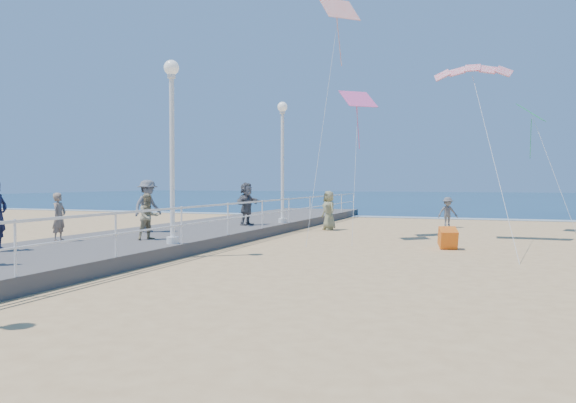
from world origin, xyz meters
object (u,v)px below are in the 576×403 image
(spectator_6, at_px, (59,217))
(lamp_post_mid, at_px, (172,132))
(lamp_post_far, at_px, (282,149))
(beach_walker_a, at_px, (448,212))
(spectator_2, at_px, (148,206))
(beach_walker_c, at_px, (329,210))
(box_kite, at_px, (448,240))
(spectator_1, at_px, (149,217))
(spectator_5, at_px, (247,204))

(spectator_6, bearing_deg, lamp_post_mid, -89.47)
(lamp_post_far, bearing_deg, beach_walker_a, 36.04)
(spectator_2, xyz_separation_m, beach_walker_c, (4.57, 7.60, -0.44))
(beach_walker_a, distance_m, box_kite, 9.08)
(beach_walker_c, bearing_deg, beach_walker_a, 76.72)
(lamp_post_mid, relative_size, beach_walker_a, 3.61)
(lamp_post_far, distance_m, spectator_1, 8.77)
(spectator_6, xyz_separation_m, beach_walker_a, (10.26, 14.49, -0.40))
(beach_walker_c, bearing_deg, lamp_post_mid, -55.16)
(lamp_post_mid, relative_size, beach_walker_c, 2.97)
(spectator_2, xyz_separation_m, box_kite, (10.29, 1.81, -1.04))
(beach_walker_a, bearing_deg, lamp_post_mid, -138.64)
(lamp_post_far, bearing_deg, spectator_6, -110.39)
(spectator_5, bearing_deg, spectator_6, 171.29)
(lamp_post_mid, height_order, beach_walker_a, lamp_post_mid)
(spectator_1, bearing_deg, spectator_5, 25.41)
(lamp_post_mid, height_order, lamp_post_far, same)
(lamp_post_mid, distance_m, spectator_5, 7.60)
(lamp_post_far, height_order, spectator_6, lamp_post_far)
(lamp_post_far, height_order, beach_walker_c, lamp_post_far)
(spectator_2, bearing_deg, spectator_1, -133.54)
(beach_walker_c, relative_size, box_kite, 2.98)
(beach_walker_c, bearing_deg, spectator_1, -62.96)
(spectator_1, relative_size, beach_walker_c, 0.80)
(lamp_post_mid, xyz_separation_m, box_kite, (7.38, 4.82, -3.36))
(lamp_post_far, bearing_deg, box_kite, -29.53)
(spectator_2, height_order, beach_walker_c, spectator_2)
(lamp_post_far, height_order, box_kite, lamp_post_far)
(spectator_6, distance_m, beach_walker_a, 17.76)
(lamp_post_far, height_order, spectator_5, lamp_post_far)
(beach_walker_a, height_order, box_kite, beach_walker_a)
(spectator_6, bearing_deg, spectator_5, -28.41)
(spectator_2, distance_m, spectator_6, 3.70)
(box_kite, bearing_deg, lamp_post_mid, -162.63)
(lamp_post_far, height_order, spectator_2, lamp_post_far)
(beach_walker_a, bearing_deg, spectator_6, -148.21)
(spectator_2, bearing_deg, beach_walker_c, -19.41)
(spectator_1, height_order, spectator_2, spectator_2)
(lamp_post_mid, height_order, spectator_5, lamp_post_mid)
(lamp_post_far, distance_m, beach_walker_a, 8.76)
(spectator_5, distance_m, box_kite, 8.67)
(lamp_post_mid, height_order, spectator_1, lamp_post_mid)
(spectator_6, bearing_deg, spectator_2, -19.93)
(lamp_post_far, relative_size, spectator_6, 3.61)
(lamp_post_mid, xyz_separation_m, lamp_post_far, (0.00, 9.00, 0.00))
(spectator_1, xyz_separation_m, spectator_5, (0.41, 6.45, 0.17))
(spectator_1, height_order, box_kite, spectator_1)
(box_kite, bearing_deg, beach_walker_a, 78.70)
(spectator_5, height_order, box_kite, spectator_5)
(lamp_post_far, height_order, beach_walker_a, lamp_post_far)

